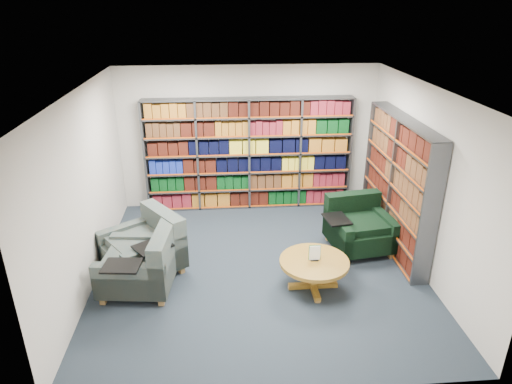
{
  "coord_description": "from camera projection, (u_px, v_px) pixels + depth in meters",
  "views": [
    {
      "loc": [
        -0.54,
        -6.14,
        3.97
      ],
      "look_at": [
        0.0,
        0.6,
        1.05
      ],
      "focal_mm": 32.0,
      "sensor_mm": 36.0,
      "label": 1
    }
  ],
  "objects": [
    {
      "name": "chair_teal_left",
      "position": [
        148.0,
        248.0,
        7.06
      ],
      "size": [
        1.42,
        1.44,
        0.93
      ],
      "color": "#09273C",
      "rests_on": "ground"
    },
    {
      "name": "chair_teal_front",
      "position": [
        144.0,
        266.0,
        6.6
      ],
      "size": [
        1.11,
        1.24,
        0.91
      ],
      "color": "#09273C",
      "rests_on": "ground"
    },
    {
      "name": "room_shell",
      "position": [
        259.0,
        186.0,
        6.68
      ],
      "size": [
        5.02,
        5.02,
        2.82
      ],
      "color": "black",
      "rests_on": "ground"
    },
    {
      "name": "chair_green_right",
      "position": [
        357.0,
        228.0,
        7.72
      ],
      "size": [
        1.21,
        1.1,
        0.88
      ],
      "color": "black",
      "rests_on": "ground"
    },
    {
      "name": "coffee_table",
      "position": [
        314.0,
        266.0,
        6.58
      ],
      "size": [
        1.0,
        1.0,
        0.71
      ],
      "color": "olive",
      "rests_on": "ground"
    },
    {
      "name": "bookshelf_back",
      "position": [
        249.0,
        155.0,
        8.94
      ],
      "size": [
        4.0,
        0.28,
        2.2
      ],
      "color": "#47494F",
      "rests_on": "ground"
    },
    {
      "name": "bookshelf_right",
      "position": [
        397.0,
        185.0,
        7.52
      ],
      "size": [
        0.28,
        2.5,
        2.2
      ],
      "color": "#47494F",
      "rests_on": "ground"
    }
  ]
}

